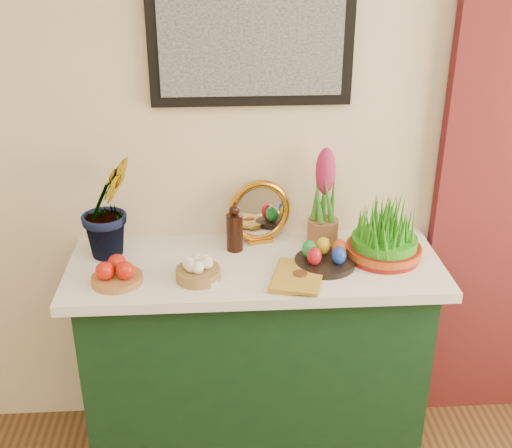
# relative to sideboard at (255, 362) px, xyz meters

# --- Properties ---
(sideboard) EXTENTS (1.30, 0.45, 0.85)m
(sideboard) POSITION_rel_sideboard_xyz_m (0.00, 0.00, 0.00)
(sideboard) COLOR black
(sideboard) RESTS_ON ground
(tablecloth) EXTENTS (1.40, 0.55, 0.04)m
(tablecloth) POSITION_rel_sideboard_xyz_m (0.00, 0.00, 0.45)
(tablecloth) COLOR white
(tablecloth) RESTS_ON sideboard
(hyacinth_green) EXTENTS (0.34, 0.34, 0.52)m
(hyacinth_green) POSITION_rel_sideboard_xyz_m (-0.54, 0.10, 0.72)
(hyacinth_green) COLOR #367D24
(hyacinth_green) RESTS_ON tablecloth
(apple_bowl) EXTENTS (0.20, 0.20, 0.09)m
(apple_bowl) POSITION_rel_sideboard_xyz_m (-0.50, -0.12, 0.50)
(apple_bowl) COLOR #A4622F
(apple_bowl) RESTS_ON tablecloth
(garlic_basket) EXTENTS (0.18, 0.18, 0.09)m
(garlic_basket) POSITION_rel_sideboard_xyz_m (-0.21, -0.12, 0.50)
(garlic_basket) COLOR olive
(garlic_basket) RESTS_ON tablecloth
(vinegar_cruet) EXTENTS (0.06, 0.06, 0.19)m
(vinegar_cruet) POSITION_rel_sideboard_xyz_m (-0.07, 0.10, 0.55)
(vinegar_cruet) COLOR black
(vinegar_cruet) RESTS_ON tablecloth
(mirror) EXTENTS (0.26, 0.11, 0.26)m
(mirror) POSITION_rel_sideboard_xyz_m (0.03, 0.18, 0.59)
(mirror) COLOR #C48423
(mirror) RESTS_ON tablecloth
(book) EXTENTS (0.21, 0.27, 0.03)m
(book) POSITION_rel_sideboard_xyz_m (0.06, -0.12, 0.48)
(book) COLOR #B98D27
(book) RESTS_ON tablecloth
(spice_dish_left) EXTENTS (0.06, 0.06, 0.03)m
(spice_dish_left) POSITION_rel_sideboard_xyz_m (-0.17, -0.15, 0.48)
(spice_dish_left) COLOR silver
(spice_dish_left) RESTS_ON tablecloth
(spice_dish_right) EXTENTS (0.06, 0.06, 0.03)m
(spice_dish_right) POSITION_rel_sideboard_xyz_m (0.15, -0.14, 0.48)
(spice_dish_right) COLOR silver
(spice_dish_right) RESTS_ON tablecloth
(egg_plate) EXTENTS (0.30, 0.30, 0.09)m
(egg_plate) POSITION_rel_sideboard_xyz_m (0.26, -0.04, 0.50)
(egg_plate) COLOR black
(egg_plate) RESTS_ON tablecloth
(hyacinth_pink) EXTENTS (0.12, 0.12, 0.40)m
(hyacinth_pink) POSITION_rel_sideboard_xyz_m (0.28, 0.15, 0.64)
(hyacinth_pink) COLOR #956037
(hyacinth_pink) RESTS_ON tablecloth
(wheatgrass_sabzeh) EXTENTS (0.29, 0.29, 0.23)m
(wheatgrass_sabzeh) POSITION_rel_sideboard_xyz_m (0.49, 0.00, 0.57)
(wheatgrass_sabzeh) COLOR maroon
(wheatgrass_sabzeh) RESTS_ON tablecloth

